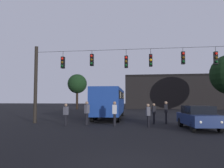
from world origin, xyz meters
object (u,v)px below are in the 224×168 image
object	(u,v)px
city_bus	(110,100)
pedestrian_crossing_center	(166,111)
car_near_right	(198,117)
pedestrian_far_side	(154,112)
tree_left_silhouette	(77,84)
pedestrian_crossing_right	(87,111)
pedestrian_near_bus	(66,113)
pedestrian_trailing	(115,112)
pedestrian_crossing_left	(148,114)

from	to	relation	value
city_bus	pedestrian_crossing_center	size ratio (longest dim) A/B	6.23
car_near_right	pedestrian_far_side	bearing A→B (deg)	132.53
car_near_right	tree_left_silhouette	bearing A→B (deg)	120.50
pedestrian_crossing_right	pedestrian_near_bus	world-z (taller)	pedestrian_crossing_right
pedestrian_crossing_center	pedestrian_near_bus	world-z (taller)	pedestrian_crossing_center
pedestrian_crossing_right	pedestrian_near_bus	size ratio (longest dim) A/B	1.10
city_bus	car_near_right	world-z (taller)	city_bus
pedestrian_near_bus	pedestrian_trailing	distance (m)	3.60
tree_left_silhouette	pedestrian_near_bus	bearing A→B (deg)	-74.61
tree_left_silhouette	pedestrian_crossing_center	bearing A→B (deg)	-59.53
car_near_right	pedestrian_crossing_left	xyz separation A→B (m)	(-3.22, 0.53, 0.12)
car_near_right	pedestrian_trailing	world-z (taller)	pedestrian_trailing
tree_left_silhouette	pedestrian_crossing_left	bearing A→B (deg)	-64.07
city_bus	pedestrian_far_side	world-z (taller)	city_bus
pedestrian_crossing_left	pedestrian_near_bus	distance (m)	5.99
pedestrian_trailing	pedestrian_crossing_right	bearing A→B (deg)	170.20
pedestrian_crossing_right	tree_left_silhouette	xyz separation A→B (m)	(-9.16, 27.45, 4.05)
pedestrian_crossing_left	pedestrian_trailing	bearing A→B (deg)	169.90
pedestrian_near_bus	pedestrian_trailing	bearing A→B (deg)	5.01
pedestrian_far_side	pedestrian_crossing_center	bearing A→B (deg)	1.92
city_bus	car_near_right	distance (m)	10.68
pedestrian_crossing_center	pedestrian_far_side	world-z (taller)	pedestrian_crossing_center
pedestrian_crossing_left	pedestrian_crossing_center	bearing A→B (deg)	60.17
pedestrian_crossing_left	pedestrian_crossing_right	size ratio (longest dim) A/B	0.91
pedestrian_crossing_center	pedestrian_far_side	bearing A→B (deg)	-178.08
pedestrian_crossing_right	pedestrian_trailing	xyz separation A→B (m)	(2.17, -0.37, -0.00)
pedestrian_near_bus	tree_left_silhouette	distance (m)	29.48
pedestrian_near_bus	tree_left_silhouette	size ratio (longest dim) A/B	0.23
pedestrian_near_bus	pedestrian_crossing_center	bearing A→B (deg)	17.73
pedestrian_far_side	city_bus	bearing A→B (deg)	131.19
pedestrian_near_bus	tree_left_silhouette	world-z (taller)	tree_left_silhouette
pedestrian_crossing_left	pedestrian_crossing_right	distance (m)	4.65
car_near_right	pedestrian_crossing_center	size ratio (longest dim) A/B	2.50
car_near_right	tree_left_silhouette	size ratio (longest dim) A/B	0.64
city_bus	pedestrian_trailing	distance (m)	7.17
pedestrian_near_bus	pedestrian_trailing	world-z (taller)	pedestrian_trailing
tree_left_silhouette	pedestrian_crossing_right	bearing A→B (deg)	-71.54
car_near_right	city_bus	bearing A→B (deg)	131.70
pedestrian_crossing_left	pedestrian_trailing	xyz separation A→B (m)	(-2.41, 0.43, 0.10)
pedestrian_trailing	pedestrian_far_side	xyz separation A→B (m)	(2.88, 2.02, -0.11)
pedestrian_crossing_right	pedestrian_far_side	world-z (taller)	pedestrian_crossing_right
pedestrian_near_bus	pedestrian_far_side	size ratio (longest dim) A/B	1.00
city_bus	pedestrian_crossing_right	size ratio (longest dim) A/B	6.22
car_near_right	pedestrian_crossing_left	size ratio (longest dim) A/B	2.74
city_bus	pedestrian_near_bus	xyz separation A→B (m)	(-2.14, -7.28, -0.95)
pedestrian_crossing_left	pedestrian_crossing_center	distance (m)	2.87
city_bus	pedestrian_crossing_right	world-z (taller)	city_bus
pedestrian_trailing	city_bus	bearing A→B (deg)	101.72
pedestrian_crossing_left	pedestrian_near_bus	xyz separation A→B (m)	(-5.99, 0.11, -0.01)
pedestrian_crossing_left	pedestrian_trailing	world-z (taller)	pedestrian_trailing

